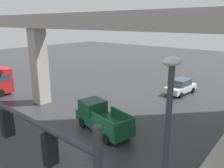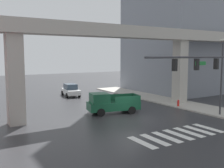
# 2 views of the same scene
# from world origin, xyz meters

# --- Properties ---
(ground_plane) EXTENTS (120.00, 120.00, 0.00)m
(ground_plane) POSITION_xyz_m (0.00, 0.00, 0.00)
(ground_plane) COLOR #2D2D30
(crosswalk_stripes) EXTENTS (7.15, 2.80, 0.01)m
(crosswalk_stripes) POSITION_xyz_m (-0.00, -5.64, 0.01)
(crosswalk_stripes) COLOR silver
(crosswalk_stripes) RESTS_ON ground
(elevated_overpass) EXTENTS (51.50, 1.95, 8.71)m
(elevated_overpass) POSITION_xyz_m (0.00, 3.42, 7.35)
(elevated_overpass) COLOR #ADA89E
(elevated_overpass) RESTS_ON ground
(sidewalk_east) EXTENTS (4.00, 36.00, 0.15)m
(sidewalk_east) POSITION_xyz_m (8.94, 2.00, 0.07)
(sidewalk_east) COLOR #ADA89E
(sidewalk_east) RESTS_ON ground
(pickup_truck) EXTENTS (5.39, 2.94, 2.08)m
(pickup_truck) POSITION_xyz_m (-0.59, 2.86, 0.99)
(pickup_truck) COLOR #14472D
(pickup_truck) RESTS_ON ground
(sedan_white) EXTENTS (2.35, 4.48, 1.72)m
(sedan_white) POSITION_xyz_m (0.36, 15.45, 0.85)
(sedan_white) COLOR silver
(sedan_white) RESTS_ON ground
(traffic_signal_mast) EXTENTS (10.89, 0.32, 6.20)m
(traffic_signal_mast) POSITION_xyz_m (3.80, -5.86, 4.66)
(traffic_signal_mast) COLOR #38383D
(traffic_signal_mast) RESTS_ON ground
(street_lamp_near_corner) EXTENTS (0.44, 0.70, 7.24)m
(street_lamp_near_corner) POSITION_xyz_m (7.74, -3.45, 4.56)
(street_lamp_near_corner) COLOR #38383D
(street_lamp_near_corner) RESTS_ON ground
(fire_hydrant) EXTENTS (0.24, 0.24, 0.85)m
(fire_hydrant) POSITION_xyz_m (7.34, 1.53, 0.43)
(fire_hydrant) COLOR red
(fire_hydrant) RESTS_ON ground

